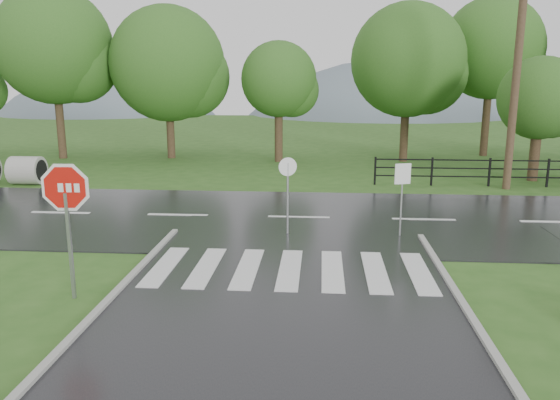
{
  "coord_description": "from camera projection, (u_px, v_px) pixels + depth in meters",
  "views": [
    {
      "loc": [
        0.69,
        -7.16,
        4.45
      ],
      "look_at": [
        -0.31,
        6.0,
        1.5
      ],
      "focal_mm": 35.0,
      "sensor_mm": 36.0,
      "label": 1
    }
  ],
  "objects": [
    {
      "name": "ground",
      "position": [
        270.0,
        389.0,
        7.99
      ],
      "size": [
        120.0,
        120.0,
        0.0
      ],
      "primitive_type": "plane",
      "color": "#315D1F",
      "rests_on": "ground"
    },
    {
      "name": "main_road",
      "position": [
        299.0,
        218.0,
        17.72
      ],
      "size": [
        90.0,
        8.0,
        0.04
      ],
      "primitive_type": "cube",
      "color": "black",
      "rests_on": "ground"
    },
    {
      "name": "crosswalk",
      "position": [
        290.0,
        269.0,
        12.84
      ],
      "size": [
        6.5,
        2.8,
        0.02
      ],
      "color": "silver",
      "rests_on": "ground"
    },
    {
      "name": "fence_west",
      "position": [
        490.0,
        169.0,
        22.83
      ],
      "size": [
        9.58,
        0.08,
        1.2
      ],
      "color": "black",
      "rests_on": "ground"
    },
    {
      "name": "hills",
      "position": [
        340.0,
        228.0,
        74.38
      ],
      "size": [
        102.0,
        48.0,
        48.0
      ],
      "color": "slate",
      "rests_on": "ground"
    },
    {
      "name": "treeline",
      "position": [
        326.0,
        158.0,
        31.27
      ],
      "size": [
        83.2,
        5.2,
        10.0
      ],
      "color": "#2A5C1C",
      "rests_on": "ground"
    },
    {
      "name": "stop_sign",
      "position": [
        66.0,
        201.0,
        10.86
      ],
      "size": [
        1.34,
        0.08,
        3.0
      ],
      "color": "#939399",
      "rests_on": "ground"
    },
    {
      "name": "reg_sign_small",
      "position": [
        402.0,
        185.0,
        15.28
      ],
      "size": [
        0.46,
        0.16,
        2.14
      ],
      "color": "#939399",
      "rests_on": "ground"
    },
    {
      "name": "reg_sign_round",
      "position": [
        288.0,
        187.0,
        15.51
      ],
      "size": [
        0.5,
        0.2,
        2.28
      ],
      "color": "#939399",
      "rests_on": "ground"
    },
    {
      "name": "utility_pole_east",
      "position": [
        517.0,
        71.0,
        21.42
      ],
      "size": [
        1.66,
        0.31,
        9.33
      ],
      "color": "#473523",
      "rests_on": "ground"
    },
    {
      "name": "entrance_tree_left",
      "position": [
        540.0,
        99.0,
        23.49
      ],
      "size": [
        3.56,
        3.56,
        5.4
      ],
      "color": "#3D2B1C",
      "rests_on": "ground"
    }
  ]
}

